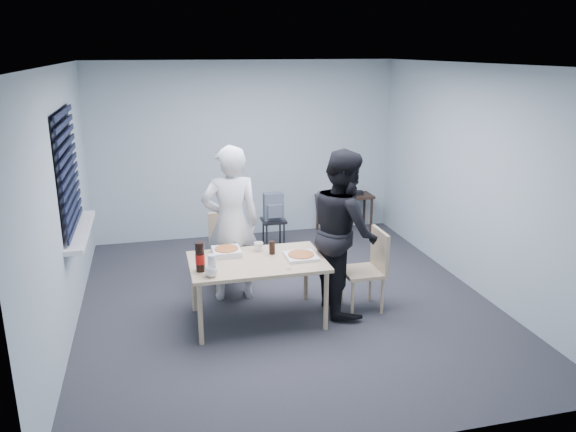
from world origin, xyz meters
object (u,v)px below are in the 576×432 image
object	(u,v)px
chair_right	(370,264)
backpack	(274,207)
side_table	(345,200)
soda_bottle	(200,257)
mug_b	(259,247)
stool	(274,227)
chair_far	(228,245)
person_white	(231,224)
mug_a	(211,272)
dining_table	(257,266)
person_black	(343,231)

from	to	relation	value
chair_right	backpack	world-z (taller)	chair_right
chair_right	side_table	xyz separation A→B (m)	(0.65, 2.65, -0.02)
soda_bottle	mug_b	bearing A→B (deg)	32.97
soda_bottle	chair_right	bearing A→B (deg)	4.56
stool	backpack	world-z (taller)	backpack
chair_far	person_white	bearing A→B (deg)	-90.32
chair_far	backpack	world-z (taller)	chair_far
backpack	mug_a	distance (m)	2.62
side_table	backpack	bearing A→B (deg)	-154.80
chair_right	soda_bottle	distance (m)	1.86
stool	mug_a	world-z (taller)	mug_a
chair_far	mug_b	distance (m)	0.78
chair_right	person_white	world-z (taller)	person_white
side_table	mug_b	distance (m)	2.99
chair_right	soda_bottle	bearing A→B (deg)	-175.44
backpack	soda_bottle	distance (m)	2.52
dining_table	soda_bottle	size ratio (longest dim) A/B	4.66
person_white	mug_b	xyz separation A→B (m)	(0.24, -0.35, -0.17)
person_white	side_table	world-z (taller)	person_white
soda_bottle	stool	bearing A→B (deg)	61.17
dining_table	chair_far	distance (m)	1.00
chair_far	person_white	size ratio (longest dim) A/B	0.50
side_table	person_black	bearing A→B (deg)	-110.01
chair_right	stool	distance (m)	2.16
chair_far	side_table	bearing A→B (deg)	38.80
dining_table	chair_right	xyz separation A→B (m)	(1.24, -0.01, -0.10)
person_white	mug_a	bearing A→B (deg)	70.36
dining_table	mug_a	world-z (taller)	mug_a
mug_b	stool	bearing A→B (deg)	72.65
side_table	dining_table	bearing A→B (deg)	-125.62
person_white	soda_bottle	distance (m)	0.89
person_black	side_table	world-z (taller)	person_black
dining_table	chair_far	size ratio (longest dim) A/B	1.55
chair_right	chair_far	bearing A→B (deg)	144.87
stool	mug_a	size ratio (longest dim) A/B	3.69
dining_table	chair_right	size ratio (longest dim) A/B	1.55
person_black	chair_right	bearing A→B (deg)	-105.53
chair_right	dining_table	bearing A→B (deg)	179.55
dining_table	backpack	bearing A→B (deg)	72.93
stool	mug_b	world-z (taller)	mug_b
dining_table	chair_right	world-z (taller)	chair_right
person_black	backpack	distance (m)	2.01
side_table	mug_a	distance (m)	3.81
mug_a	stool	bearing A→B (deg)	64.48
side_table	mug_b	xyz separation A→B (m)	(-1.82, -2.36, 0.22)
mug_b	soda_bottle	world-z (taller)	soda_bottle
mug_a	soda_bottle	world-z (taller)	soda_bottle
side_table	soda_bottle	world-z (taller)	soda_bottle
mug_b	mug_a	bearing A→B (deg)	-134.41
dining_table	person_white	world-z (taller)	person_white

